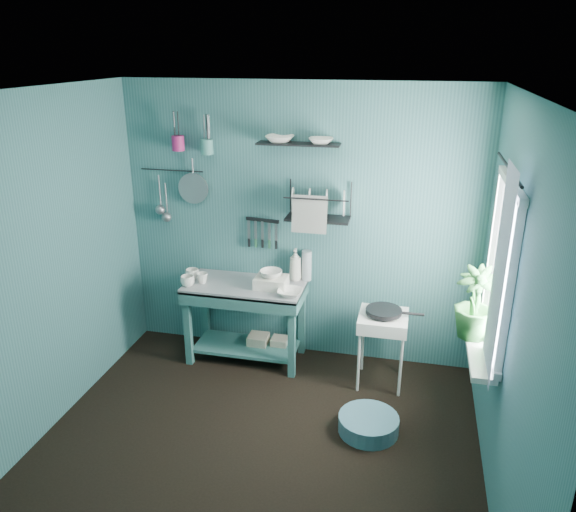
% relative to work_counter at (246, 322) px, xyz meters
% --- Properties ---
extents(floor, '(3.20, 3.20, 0.00)m').
position_rel_work_counter_xyz_m(floor, '(0.44, -1.23, -0.38)').
color(floor, black).
rests_on(floor, ground).
extents(ceiling, '(3.20, 3.20, 0.00)m').
position_rel_work_counter_xyz_m(ceiling, '(0.44, -1.23, 2.12)').
color(ceiling, silver).
rests_on(ceiling, ground).
extents(wall_back, '(3.20, 0.00, 3.20)m').
position_rel_work_counter_xyz_m(wall_back, '(0.44, 0.27, 0.87)').
color(wall_back, '#336668').
rests_on(wall_back, ground).
extents(wall_front, '(3.20, 0.00, 3.20)m').
position_rel_work_counter_xyz_m(wall_front, '(0.44, -2.73, 0.87)').
color(wall_front, '#336668').
rests_on(wall_front, ground).
extents(wall_left, '(0.00, 3.00, 3.00)m').
position_rel_work_counter_xyz_m(wall_left, '(-1.16, -1.23, 0.87)').
color(wall_left, '#336668').
rests_on(wall_left, ground).
extents(wall_right, '(0.00, 3.00, 3.00)m').
position_rel_work_counter_xyz_m(wall_right, '(2.04, -1.23, 0.87)').
color(wall_right, '#336668').
rests_on(wall_right, ground).
extents(work_counter, '(1.10, 0.60, 0.75)m').
position_rel_work_counter_xyz_m(work_counter, '(0.00, 0.00, 0.00)').
color(work_counter, '#316865').
rests_on(work_counter, floor).
extents(mug_left, '(0.12, 0.12, 0.10)m').
position_rel_work_counter_xyz_m(mug_left, '(-0.48, -0.16, 0.43)').
color(mug_left, white).
rests_on(mug_left, work_counter).
extents(mug_mid, '(0.14, 0.14, 0.09)m').
position_rel_work_counter_xyz_m(mug_mid, '(-0.38, -0.06, 0.42)').
color(mug_mid, white).
rests_on(mug_mid, work_counter).
extents(mug_right, '(0.17, 0.17, 0.10)m').
position_rel_work_counter_xyz_m(mug_right, '(-0.50, 0.00, 0.43)').
color(mug_right, white).
rests_on(mug_right, work_counter).
extents(wash_tub, '(0.28, 0.22, 0.10)m').
position_rel_work_counter_xyz_m(wash_tub, '(0.25, -0.02, 0.43)').
color(wash_tub, silver).
rests_on(wash_tub, work_counter).
extents(tub_bowl, '(0.20, 0.19, 0.06)m').
position_rel_work_counter_xyz_m(tub_bowl, '(0.25, -0.02, 0.51)').
color(tub_bowl, white).
rests_on(tub_bowl, wash_tub).
extents(soap_bottle, '(0.12, 0.12, 0.30)m').
position_rel_work_counter_xyz_m(soap_bottle, '(0.42, 0.20, 0.53)').
color(soap_bottle, silver).
rests_on(soap_bottle, work_counter).
extents(water_bottle, '(0.09, 0.09, 0.28)m').
position_rel_work_counter_xyz_m(water_bottle, '(0.52, 0.22, 0.52)').
color(water_bottle, '#A7B4BA').
rests_on(water_bottle, work_counter).
extents(counter_bowl, '(0.22, 0.22, 0.05)m').
position_rel_work_counter_xyz_m(counter_bowl, '(0.45, -0.15, 0.40)').
color(counter_bowl, white).
rests_on(counter_bowl, work_counter).
extents(hotplate_stand, '(0.41, 0.41, 0.65)m').
position_rel_work_counter_xyz_m(hotplate_stand, '(1.25, -0.13, -0.05)').
color(hotplate_stand, white).
rests_on(hotplate_stand, floor).
extents(frying_pan, '(0.30, 0.30, 0.03)m').
position_rel_work_counter_xyz_m(frying_pan, '(1.25, -0.13, 0.31)').
color(frying_pan, black).
rests_on(frying_pan, hotplate_stand).
extents(knife_strip, '(0.32, 0.07, 0.03)m').
position_rel_work_counter_xyz_m(knife_strip, '(0.11, 0.24, 0.91)').
color(knife_strip, black).
rests_on(knife_strip, wall_back).
extents(dish_rack, '(0.58, 0.31, 0.32)m').
position_rel_work_counter_xyz_m(dish_rack, '(0.63, 0.14, 1.14)').
color(dish_rack, black).
rests_on(dish_rack, wall_back).
extents(upper_shelf, '(0.70, 0.20, 0.02)m').
position_rel_work_counter_xyz_m(upper_shelf, '(0.45, 0.17, 1.62)').
color(upper_shelf, black).
rests_on(upper_shelf, wall_back).
extents(shelf_bowl_left, '(0.24, 0.24, 0.06)m').
position_rel_work_counter_xyz_m(shelf_bowl_left, '(0.29, 0.17, 1.64)').
color(shelf_bowl_left, white).
rests_on(shelf_bowl_left, upper_shelf).
extents(shelf_bowl_right, '(0.22, 0.22, 0.05)m').
position_rel_work_counter_xyz_m(shelf_bowl_right, '(0.64, 0.17, 1.66)').
color(shelf_bowl_right, white).
rests_on(shelf_bowl_right, upper_shelf).
extents(utensil_cup_magenta, '(0.11, 0.11, 0.13)m').
position_rel_work_counter_xyz_m(utensil_cup_magenta, '(-0.64, 0.19, 1.58)').
color(utensil_cup_magenta, '#B32168').
rests_on(utensil_cup_magenta, wall_back).
extents(utensil_cup_teal, '(0.11, 0.11, 0.13)m').
position_rel_work_counter_xyz_m(utensil_cup_teal, '(-0.37, 0.19, 1.56)').
color(utensil_cup_teal, teal).
rests_on(utensil_cup_teal, wall_back).
extents(colander, '(0.28, 0.03, 0.28)m').
position_rel_work_counter_xyz_m(colander, '(-0.53, 0.22, 1.17)').
color(colander, gray).
rests_on(colander, wall_back).
extents(ladle_outer, '(0.01, 0.01, 0.30)m').
position_rel_work_counter_xyz_m(ladle_outer, '(-0.87, 0.23, 1.12)').
color(ladle_outer, gray).
rests_on(ladle_outer, wall_back).
extents(ladle_inner, '(0.01, 0.01, 0.30)m').
position_rel_work_counter_xyz_m(ladle_inner, '(-0.81, 0.23, 1.06)').
color(ladle_inner, gray).
rests_on(ladle_inner, wall_back).
extents(hook_rail, '(0.60, 0.01, 0.01)m').
position_rel_work_counter_xyz_m(hook_rail, '(-0.74, 0.24, 1.32)').
color(hook_rail, black).
rests_on(hook_rail, wall_back).
extents(window_glass, '(0.00, 1.10, 1.10)m').
position_rel_work_counter_xyz_m(window_glass, '(2.02, -0.78, 1.02)').
color(window_glass, white).
rests_on(window_glass, wall_right).
extents(windowsill, '(0.16, 0.95, 0.04)m').
position_rel_work_counter_xyz_m(windowsill, '(1.94, -0.78, 0.43)').
color(windowsill, white).
rests_on(windowsill, wall_right).
extents(curtain, '(0.00, 1.35, 1.35)m').
position_rel_work_counter_xyz_m(curtain, '(1.96, -1.08, 1.07)').
color(curtain, silver).
rests_on(curtain, wall_right).
extents(curtain_rod, '(0.02, 1.05, 0.02)m').
position_rel_work_counter_xyz_m(curtain_rod, '(1.98, -0.78, 1.67)').
color(curtain_rod, black).
rests_on(curtain_rod, wall_right).
extents(potted_plant, '(0.36, 0.36, 0.51)m').
position_rel_work_counter_xyz_m(potted_plant, '(1.89, -0.70, 0.71)').
color(potted_plant, '#2C6F31').
rests_on(potted_plant, windowsill).
extents(storage_tin_large, '(0.18, 0.18, 0.22)m').
position_rel_work_counter_xyz_m(storage_tin_large, '(0.10, 0.05, -0.27)').
color(storage_tin_large, tan).
rests_on(storage_tin_large, floor).
extents(storage_tin_small, '(0.15, 0.15, 0.20)m').
position_rel_work_counter_xyz_m(storage_tin_small, '(0.30, 0.08, -0.28)').
color(storage_tin_small, tan).
rests_on(storage_tin_small, floor).
extents(floor_basin, '(0.46, 0.46, 0.13)m').
position_rel_work_counter_xyz_m(floor_basin, '(1.22, -0.83, -0.31)').
color(floor_basin, teal).
rests_on(floor_basin, floor).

